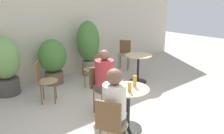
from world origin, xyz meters
name	(u,v)px	position (x,y,z in m)	size (l,w,h in m)	color
ground_plane	(136,129)	(0.00, 0.00, 0.00)	(20.00, 20.00, 0.00)	#B2A899
storefront_wall	(45,22)	(0.00, 3.26, 1.50)	(10.00, 0.06, 3.00)	beige
cafe_table_near	(128,102)	(-0.09, 0.11, 0.48)	(0.64, 0.64, 0.71)	black
cafe_table_far	(138,63)	(1.60, 1.50, 0.49)	(0.67, 0.67, 0.71)	black
bistro_chair_0	(101,85)	(-0.08, 0.86, 0.53)	(0.39, 0.39, 0.86)	#997F56
bistro_chair_1	(111,123)	(-0.75, -0.25, 0.53)	(0.45, 0.44, 0.86)	#997F56
bistro_chair_2	(43,78)	(-0.72, 1.92, 0.53)	(0.45, 0.44, 0.86)	#997F56
bistro_chair_3	(95,67)	(0.53, 1.88, 0.53)	(0.44, 0.45, 0.86)	#997F56
bistro_chair_4	(125,52)	(2.13, 2.57, 0.53)	(0.45, 0.45, 0.86)	#997F56
seated_person_0	(105,77)	(-0.08, 0.71, 0.72)	(0.33, 0.34, 1.21)	brown
seated_person_1	(115,104)	(-0.63, -0.18, 0.73)	(0.38, 0.37, 1.21)	#42475B
beer_glass_0	(121,83)	(-0.17, 0.21, 0.79)	(0.06, 0.06, 0.15)	beige
beer_glass_1	(130,87)	(-0.17, 0.01, 0.78)	(0.06, 0.06, 0.14)	#B28433
beer_glass_2	(135,81)	(0.03, 0.10, 0.80)	(0.06, 0.06, 0.18)	#B28433
potted_plant_0	(5,64)	(-1.17, 2.83, 0.71)	(0.63, 0.63, 1.31)	#47423D
potted_plant_1	(53,59)	(-0.09, 2.77, 0.64)	(0.67, 0.67, 1.12)	brown
potted_plant_2	(88,44)	(0.97, 2.78, 0.86)	(0.62, 0.62, 1.50)	slate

